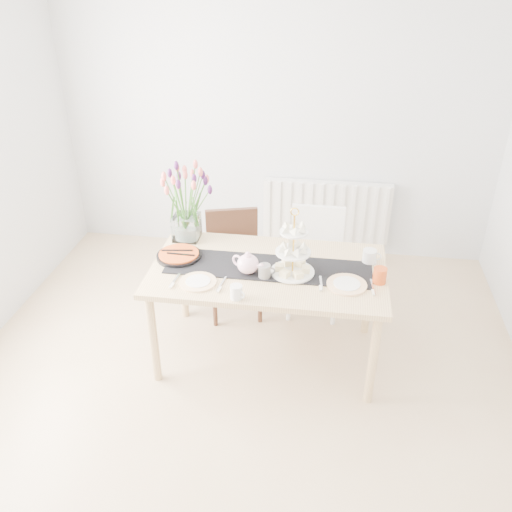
# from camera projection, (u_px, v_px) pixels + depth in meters

# --- Properties ---
(room_shell) EXTENTS (4.50, 4.50, 4.50)m
(room_shell) POSITION_uv_depth(u_px,v_px,m) (229.00, 235.00, 2.93)
(room_shell) COLOR tan
(room_shell) RESTS_ON ground
(radiator) EXTENTS (1.20, 0.08, 0.60)m
(radiator) POSITION_uv_depth(u_px,v_px,m) (326.00, 211.00, 5.17)
(radiator) COLOR white
(radiator) RESTS_ON room_shell
(dining_table) EXTENTS (1.60, 0.90, 0.75)m
(dining_table) POSITION_uv_depth(u_px,v_px,m) (268.00, 277.00, 3.73)
(dining_table) COLOR tan
(dining_table) RESTS_ON ground
(chair_brown) EXTENTS (0.52, 0.52, 0.85)m
(chair_brown) POSITION_uv_depth(u_px,v_px,m) (234.00, 255.00, 4.37)
(chair_brown) COLOR #351E13
(chair_brown) RESTS_ON ground
(chair_white) EXTENTS (0.43, 0.43, 0.86)m
(chair_white) POSITION_uv_depth(u_px,v_px,m) (316.00, 252.00, 4.38)
(chair_white) COLOR white
(chair_white) RESTS_ON ground
(table_runner) EXTENTS (1.40, 0.35, 0.01)m
(table_runner) POSITION_uv_depth(u_px,v_px,m) (268.00, 267.00, 3.69)
(table_runner) COLOR black
(table_runner) RESTS_ON dining_table
(tulip_vase) EXTENTS (0.68, 0.68, 0.58)m
(tulip_vase) POSITION_uv_depth(u_px,v_px,m) (184.00, 192.00, 3.88)
(tulip_vase) COLOR silver
(tulip_vase) RESTS_ON dining_table
(cake_stand) EXTENTS (0.29, 0.29, 0.43)m
(cake_stand) POSITION_uv_depth(u_px,v_px,m) (293.00, 258.00, 3.57)
(cake_stand) COLOR gold
(cake_stand) RESTS_ON dining_table
(teapot) EXTENTS (0.29, 0.27, 0.15)m
(teapot) POSITION_uv_depth(u_px,v_px,m) (248.00, 264.00, 3.59)
(teapot) COLOR white
(teapot) RESTS_ON dining_table
(cream_jug) EXTENTS (0.10, 0.10, 0.10)m
(cream_jug) POSITION_uv_depth(u_px,v_px,m) (369.00, 256.00, 3.73)
(cream_jug) COLOR silver
(cream_jug) RESTS_ON dining_table
(tart_tin) EXTENTS (0.31, 0.31, 0.04)m
(tart_tin) POSITION_uv_depth(u_px,v_px,m) (179.00, 255.00, 3.80)
(tart_tin) COLOR black
(tart_tin) RESTS_ON dining_table
(mug_grey) EXTENTS (0.10, 0.10, 0.10)m
(mug_grey) POSITION_uv_depth(u_px,v_px,m) (264.00, 271.00, 3.56)
(mug_grey) COLOR slate
(mug_grey) RESTS_ON dining_table
(mug_white) EXTENTS (0.11, 0.11, 0.09)m
(mug_white) POSITION_uv_depth(u_px,v_px,m) (236.00, 292.00, 3.35)
(mug_white) COLOR silver
(mug_white) RESTS_ON dining_table
(mug_orange) EXTENTS (0.12, 0.12, 0.11)m
(mug_orange) POSITION_uv_depth(u_px,v_px,m) (380.00, 275.00, 3.51)
(mug_orange) COLOR #CA4716
(mug_orange) RESTS_ON dining_table
(plate_left) EXTENTS (0.27, 0.27, 0.01)m
(plate_left) POSITION_uv_depth(u_px,v_px,m) (198.00, 282.00, 3.53)
(plate_left) COLOR white
(plate_left) RESTS_ON dining_table
(plate_right) EXTENTS (0.29, 0.29, 0.01)m
(plate_right) POSITION_uv_depth(u_px,v_px,m) (347.00, 285.00, 3.50)
(plate_right) COLOR white
(plate_right) RESTS_ON dining_table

